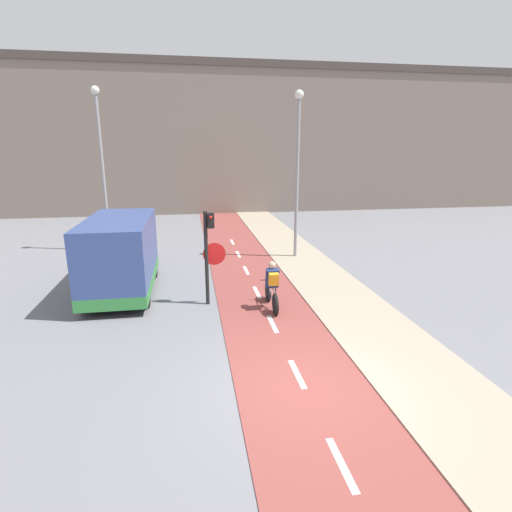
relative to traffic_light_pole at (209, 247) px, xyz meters
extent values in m
plane|color=slate|center=(1.54, -4.80, -1.77)|extent=(120.00, 120.00, 0.00)
cube|color=brown|center=(1.54, -4.80, -1.76)|extent=(2.68, 60.00, 0.02)
cube|color=white|center=(1.54, -6.80, -1.74)|extent=(0.12, 1.10, 0.00)
cube|color=white|center=(1.54, -4.30, -1.74)|extent=(0.12, 1.10, 0.00)
cube|color=white|center=(1.54, -1.80, -1.74)|extent=(0.12, 1.10, 0.00)
cube|color=white|center=(1.54, 0.70, -1.74)|extent=(0.12, 1.10, 0.00)
cube|color=white|center=(1.54, 3.20, -1.74)|extent=(0.12, 1.10, 0.00)
cube|color=white|center=(1.54, 5.70, -1.74)|extent=(0.12, 1.10, 0.00)
cube|color=white|center=(1.54, 8.20, -1.74)|extent=(0.12, 1.10, 0.00)
cube|color=gray|center=(4.09, -4.80, -1.74)|extent=(2.40, 60.00, 0.05)
cube|color=slate|center=(1.54, 20.40, 3.26)|extent=(60.00, 5.00, 10.06)
cube|color=#473D38|center=(1.54, 20.40, 8.54)|extent=(60.00, 5.20, 0.50)
cylinder|color=black|center=(-0.09, 0.00, -0.35)|extent=(0.11, 0.11, 2.83)
cube|color=black|center=(0.07, 0.00, 0.79)|extent=(0.20, 0.20, 0.44)
sphere|color=red|center=(0.07, -0.11, 0.90)|extent=(0.09, 0.09, 0.09)
cone|color=red|center=(0.15, 0.00, -0.21)|extent=(0.67, 0.01, 0.67)
cone|color=silver|center=(0.15, 0.00, -0.21)|extent=(0.60, 0.02, 0.60)
cylinder|color=gray|center=(-4.25, 7.51, 1.67)|extent=(0.14, 0.14, 6.87)
sphere|color=silver|center=(-4.25, 7.51, 5.21)|extent=(0.36, 0.36, 0.36)
cylinder|color=gray|center=(3.95, 4.92, 1.51)|extent=(0.14, 0.14, 6.55)
sphere|color=silver|center=(3.95, 4.92, 4.89)|extent=(0.36, 0.36, 0.36)
cylinder|color=black|center=(1.76, -1.15, -1.46)|extent=(0.07, 0.61, 0.61)
cylinder|color=black|center=(1.76, -0.06, -1.46)|extent=(0.07, 0.61, 0.61)
cylinder|color=slate|center=(1.76, -0.40, -1.30)|extent=(0.04, 0.70, 0.38)
cylinder|color=slate|center=(1.76, -0.90, -1.29)|extent=(0.04, 0.36, 0.40)
cylinder|color=slate|center=(1.76, -0.57, -1.11)|extent=(0.04, 1.02, 0.07)
cylinder|color=slate|center=(1.76, -0.94, -1.47)|extent=(0.04, 0.42, 0.05)
cylinder|color=black|center=(1.76, -0.06, -1.08)|extent=(0.46, 0.03, 0.03)
cube|color=navy|center=(1.76, -0.69, -0.82)|extent=(0.36, 0.31, 0.59)
sphere|color=tan|center=(1.76, -0.65, -0.44)|extent=(0.22, 0.22, 0.22)
cylinder|color=#232328|center=(1.66, -0.72, -1.24)|extent=(0.04, 0.07, 0.38)
cylinder|color=#232328|center=(1.86, -0.72, -1.24)|extent=(0.04, 0.07, 0.38)
cube|color=orange|center=(1.76, -0.87, -0.80)|extent=(0.28, 0.23, 0.39)
cube|color=#334784|center=(-2.77, 1.55, -0.42)|extent=(1.94, 4.57, 2.19)
cube|color=#33843D|center=(-2.77, 1.55, -1.34)|extent=(1.95, 4.58, 0.36)
cube|color=black|center=(-2.77, 3.81, -0.04)|extent=(1.75, 0.04, 0.70)
cylinder|color=black|center=(-3.64, 3.03, -1.42)|extent=(0.18, 0.70, 0.70)
cylinder|color=black|center=(-1.90, 3.03, -1.42)|extent=(0.18, 0.70, 0.70)
cylinder|color=black|center=(-3.64, 0.06, -1.42)|extent=(0.18, 0.70, 0.70)
cylinder|color=black|center=(-1.90, 0.06, -1.42)|extent=(0.18, 0.70, 0.70)
camera|label=1|loc=(-0.52, -11.44, 2.75)|focal=28.00mm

